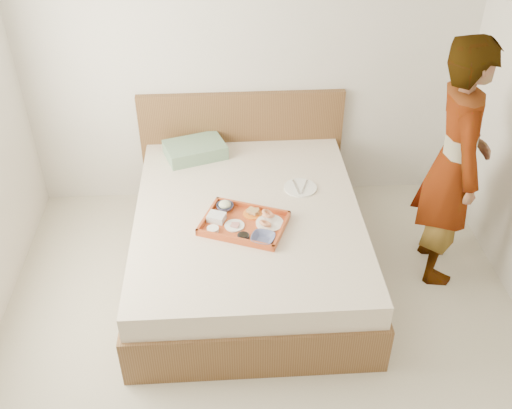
{
  "coord_description": "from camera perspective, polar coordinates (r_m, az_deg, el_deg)",
  "views": [
    {
      "loc": [
        -0.21,
        -2.23,
        2.95
      ],
      "look_at": [
        -0.02,
        0.9,
        0.65
      ],
      "focal_mm": 41.05,
      "sensor_mm": 36.0,
      "label": 1
    }
  ],
  "objects": [
    {
      "name": "ground",
      "position": [
        3.7,
        1.18,
        -16.54
      ],
      "size": [
        3.5,
        4.0,
        0.01
      ],
      "primitive_type": "cube",
      "color": "beige",
      "rests_on": "ground"
    },
    {
      "name": "wall_back",
      "position": [
        4.55,
        -0.69,
        14.96
      ],
      "size": [
        3.5,
        0.01,
        2.6
      ],
      "primitive_type": "cube",
      "color": "silver",
      "rests_on": "ground"
    },
    {
      "name": "bread_plate",
      "position": [
        3.97,
        -0.33,
        -0.91
      ],
      "size": [
        0.17,
        0.17,
        0.01
      ],
      "primitive_type": "cylinder",
      "rotation": [
        0.0,
        0.0,
        -0.38
      ],
      "color": "orange",
      "rests_on": "tray"
    },
    {
      "name": "dinner_plate",
      "position": [
        4.26,
        4.35,
        1.64
      ],
      "size": [
        0.28,
        0.28,
        0.01
      ],
      "primitive_type": "cylinder",
      "rotation": [
        0.0,
        0.0,
        -0.17
      ],
      "color": "white",
      "rests_on": "bed"
    },
    {
      "name": "prawn_plate",
      "position": [
        3.89,
        1.35,
        -1.83
      ],
      "size": [
        0.24,
        0.24,
        0.01
      ],
      "primitive_type": "cylinder",
      "rotation": [
        0.0,
        0.0,
        -0.38
      ],
      "color": "white",
      "rests_on": "tray"
    },
    {
      "name": "tray",
      "position": [
        3.88,
        -1.17,
        -1.83
      ],
      "size": [
        0.64,
        0.56,
        0.05
      ],
      "primitive_type": "cube",
      "rotation": [
        0.0,
        0.0,
        -0.38
      ],
      "color": "#BD5423",
      "rests_on": "bed"
    },
    {
      "name": "person",
      "position": [
        4.08,
        18.76,
        3.71
      ],
      "size": [
        0.49,
        0.69,
        1.77
      ],
      "primitive_type": "imported",
      "rotation": [
        0.0,
        0.0,
        1.46
      ],
      "color": "white",
      "rests_on": "ground"
    },
    {
      "name": "headboard",
      "position": [
        4.88,
        -1.38,
        5.75
      ],
      "size": [
        1.65,
        0.06,
        0.95
      ],
      "primitive_type": "cube",
      "color": "brown",
      "rests_on": "ground"
    },
    {
      "name": "navy_bowl_big",
      "position": [
        3.75,
        0.69,
        -3.32
      ],
      "size": [
        0.2,
        0.2,
        0.04
      ],
      "primitive_type": "imported",
      "rotation": [
        0.0,
        0.0,
        -0.38
      ],
      "color": "#12173F",
      "rests_on": "tray"
    },
    {
      "name": "pillow",
      "position": [
        4.63,
        -5.96,
        5.33
      ],
      "size": [
        0.52,
        0.43,
        0.11
      ],
      "primitive_type": "cube",
      "rotation": [
        0.0,
        0.0,
        0.32
      ],
      "color": "gray",
      "rests_on": "bed"
    },
    {
      "name": "sauce_dish",
      "position": [
        3.77,
        -1.24,
        -3.16
      ],
      "size": [
        0.1,
        0.1,
        0.03
      ],
      "primitive_type": "cylinder",
      "rotation": [
        0.0,
        0.0,
        -0.38
      ],
      "color": "black",
      "rests_on": "tray"
    },
    {
      "name": "meat_plate",
      "position": [
        3.87,
        -2.11,
        -2.08
      ],
      "size": [
        0.17,
        0.17,
        0.01
      ],
      "primitive_type": "cylinder",
      "rotation": [
        0.0,
        0.0,
        -0.38
      ],
      "color": "white",
      "rests_on": "tray"
    },
    {
      "name": "plastic_tub",
      "position": [
        3.92,
        -3.88,
        -1.25
      ],
      "size": [
        0.14,
        0.13,
        0.05
      ],
      "primitive_type": "cube",
      "rotation": [
        0.0,
        0.0,
        -0.38
      ],
      "color": "silver",
      "rests_on": "tray"
    },
    {
      "name": "salad_bowl",
      "position": [
        4.02,
        -3.04,
        -0.22
      ],
      "size": [
        0.15,
        0.15,
        0.04
      ],
      "primitive_type": "imported",
      "rotation": [
        0.0,
        0.0,
        -0.38
      ],
      "color": "#12173F",
      "rests_on": "tray"
    },
    {
      "name": "cheese_round",
      "position": [
        3.84,
        -4.23,
        -2.45
      ],
      "size": [
        0.1,
        0.1,
        0.03
      ],
      "primitive_type": "cylinder",
      "rotation": [
        0.0,
        0.0,
        -0.38
      ],
      "color": "white",
      "rests_on": "tray"
    },
    {
      "name": "bed",
      "position": [
        4.2,
        -0.77,
        -3.46
      ],
      "size": [
        1.65,
        2.0,
        0.53
      ],
      "primitive_type": "cube",
      "color": "brown",
      "rests_on": "ground"
    }
  ]
}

